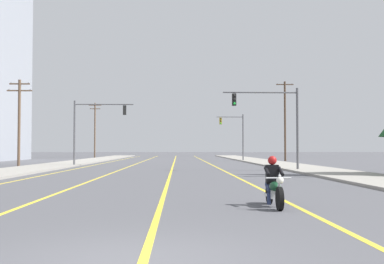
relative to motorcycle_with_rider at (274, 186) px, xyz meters
The scene contains 14 objects.
ground_plane 7.28m from the motorcycle_with_rider, 118.62° to the right, with size 400.00×400.00×0.00m, color #515156.
lane_stripe_center 38.78m from the motorcycle_with_rider, 94.84° to the left, with size 0.16×100.00×0.01m, color yellow.
lane_stripe_left 39.32m from the motorcycle_with_rider, 100.66° to the left, with size 0.16×100.00×0.01m, color yellow.
lane_stripe_right 38.64m from the motorcycle_with_rider, 89.04° to the left, with size 0.16×100.00×0.01m, color yellow.
lane_stripe_far_left 40.21m from the motorcycle_with_rider, 106.09° to the left, with size 0.16×100.00×0.01m, color yellow.
sidewalk_kerb_right 34.46m from the motorcycle_with_rider, 77.43° to the left, with size 4.40×110.00×0.14m, color #9E998E.
sidewalk_kerb_left 36.61m from the motorcycle_with_rider, 113.25° to the left, with size 4.40×110.00×0.14m, color #9E998E.
motorcycle_with_rider is the anchor object (origin of this frame).
traffic_signal_near_right 21.81m from the motorcycle_with_rider, 77.95° to the left, with size 5.68×0.41×6.20m.
traffic_signal_near_left 32.92m from the motorcycle_with_rider, 109.52° to the left, with size 5.64×0.37×6.20m.
traffic_signal_mid_right 48.48m from the motorcycle_with_rider, 84.24° to the left, with size 3.62×0.44×6.20m.
utility_pole_left_near 36.33m from the motorcycle_with_rider, 119.78° to the left, with size 2.38×0.26×8.24m.
utility_pole_right_far 48.78m from the motorcycle_with_rider, 76.59° to the left, with size 2.30×0.26×10.48m.
utility_pole_left_far 73.44m from the motorcycle_with_rider, 104.10° to the left, with size 2.28×0.26×9.89m.
Camera 1 is at (0.72, -7.01, 1.68)m, focal length 43.55 mm.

